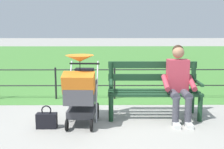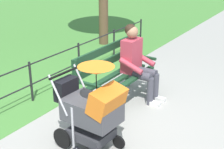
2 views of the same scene
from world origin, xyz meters
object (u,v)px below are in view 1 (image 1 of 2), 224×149
handbag (47,120)px  person_on_bench (179,81)px  stroller (81,89)px  park_bench (153,87)px

handbag → person_on_bench: bearing=-169.5°
stroller → handbag: stroller is taller
stroller → person_on_bench: bearing=-170.9°
park_bench → stroller: size_ratio=1.39×
park_bench → person_on_bench: 0.48m
person_on_bench → handbag: size_ratio=3.45×
park_bench → person_on_bench: bearing=150.4°
handbag → stroller: bearing=-165.3°
park_bench → person_on_bench: (-0.39, 0.22, 0.15)m
park_bench → person_on_bench: size_ratio=1.26×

